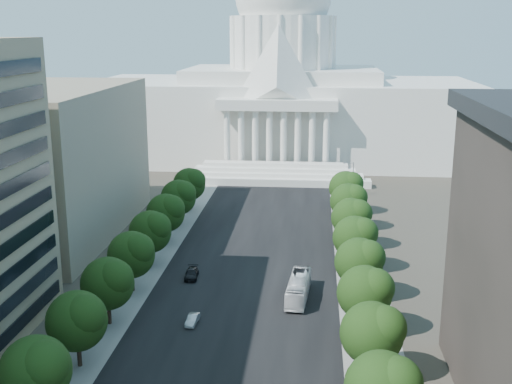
% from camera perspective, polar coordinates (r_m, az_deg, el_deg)
% --- Properties ---
extents(road_asphalt, '(30.00, 260.00, 0.01)m').
position_cam_1_polar(road_asphalt, '(120.10, -0.17, -5.71)').
color(road_asphalt, black).
rests_on(road_asphalt, ground).
extents(sidewalk_left, '(8.00, 260.00, 0.02)m').
position_cam_1_polar(sidewalk_left, '(123.26, -9.03, -5.36)').
color(sidewalk_left, gray).
rests_on(sidewalk_left, ground).
extents(sidewalk_right, '(8.00, 260.00, 0.02)m').
position_cam_1_polar(sidewalk_right, '(119.90, 8.96, -5.93)').
color(sidewalk_right, gray).
rests_on(sidewalk_right, ground).
extents(capitol, '(120.00, 56.00, 73.00)m').
position_cam_1_polar(capitol, '(208.56, 2.34, 8.49)').
color(capitol, white).
rests_on(capitol, ground).
extents(office_block_left_far, '(38.00, 52.00, 30.00)m').
position_cam_1_polar(office_block_left_far, '(138.19, -20.00, 2.55)').
color(office_block_left_far, gray).
rests_on(office_block_left_far, ground).
extents(tree_l_c, '(7.79, 7.60, 9.97)m').
position_cam_1_polar(tree_l_c, '(73.41, -18.84, -14.72)').
color(tree_l_c, '#33261C').
rests_on(tree_l_c, ground).
extents(tree_l_d, '(7.79, 7.60, 9.97)m').
position_cam_1_polar(tree_l_d, '(83.23, -15.48, -10.87)').
color(tree_l_d, '#33261C').
rests_on(tree_l_d, ground).
extents(tree_l_e, '(7.79, 7.60, 9.97)m').
position_cam_1_polar(tree_l_e, '(93.57, -12.91, -7.82)').
color(tree_l_e, '#33261C').
rests_on(tree_l_e, ground).
extents(tree_l_f, '(7.79, 7.60, 9.97)m').
position_cam_1_polar(tree_l_f, '(104.26, -10.89, -5.38)').
color(tree_l_f, '#33261C').
rests_on(tree_l_f, ground).
extents(tree_l_g, '(7.79, 7.60, 9.97)m').
position_cam_1_polar(tree_l_g, '(115.21, -9.26, -3.40)').
color(tree_l_g, '#33261C').
rests_on(tree_l_g, ground).
extents(tree_l_h, '(7.79, 7.60, 9.97)m').
position_cam_1_polar(tree_l_h, '(126.35, -7.92, -1.75)').
color(tree_l_h, '#33261C').
rests_on(tree_l_h, ground).
extents(tree_l_i, '(7.79, 7.60, 9.97)m').
position_cam_1_polar(tree_l_i, '(137.63, -6.80, -0.38)').
color(tree_l_i, '#33261C').
rests_on(tree_l_i, ground).
extents(tree_l_j, '(7.79, 7.60, 9.97)m').
position_cam_1_polar(tree_l_j, '(149.03, -5.85, 0.79)').
color(tree_l_j, '#33261C').
rests_on(tree_l_j, ground).
extents(tree_r_d, '(7.79, 7.60, 9.97)m').
position_cam_1_polar(tree_r_d, '(78.60, 10.52, -12.13)').
color(tree_r_d, '#33261C').
rests_on(tree_r_d, ground).
extents(tree_r_e, '(7.79, 7.60, 9.97)m').
position_cam_1_polar(tree_r_e, '(89.47, 9.85, -8.72)').
color(tree_r_e, '#33261C').
rests_on(tree_r_e, ground).
extents(tree_r_f, '(7.79, 7.60, 9.97)m').
position_cam_1_polar(tree_r_f, '(100.60, 9.34, -6.05)').
color(tree_r_f, '#33261C').
rests_on(tree_r_f, ground).
extents(tree_r_g, '(7.79, 7.60, 9.97)m').
position_cam_1_polar(tree_r_g, '(111.91, 8.94, -3.92)').
color(tree_r_g, '#33261C').
rests_on(tree_r_g, ground).
extents(tree_r_h, '(7.79, 7.60, 9.97)m').
position_cam_1_polar(tree_r_h, '(123.35, 8.61, -2.18)').
color(tree_r_h, '#33261C').
rests_on(tree_r_h, ground).
extents(tree_r_i, '(7.79, 7.60, 9.97)m').
position_cam_1_polar(tree_r_i, '(134.88, 8.34, -0.74)').
color(tree_r_i, '#33261C').
rests_on(tree_r_i, ground).
extents(tree_r_j, '(7.79, 7.60, 9.97)m').
position_cam_1_polar(tree_r_j, '(146.49, 8.11, 0.48)').
color(tree_r_j, '#33261C').
rests_on(tree_r_j, ground).
extents(streetlight_c, '(2.61, 0.44, 9.00)m').
position_cam_1_polar(streetlight_c, '(90.04, 10.83, -9.05)').
color(streetlight_c, gray).
rests_on(streetlight_c, ground).
extents(streetlight_d, '(2.61, 0.44, 9.00)m').
position_cam_1_polar(streetlight_d, '(113.35, 9.68, -4.05)').
color(streetlight_d, gray).
rests_on(streetlight_d, ground).
extents(streetlight_e, '(2.61, 0.44, 9.00)m').
position_cam_1_polar(streetlight_e, '(137.26, 8.94, -0.77)').
color(streetlight_e, gray).
rests_on(streetlight_e, ground).
extents(streetlight_f, '(2.61, 0.44, 9.00)m').
position_cam_1_polar(streetlight_f, '(161.50, 8.41, 1.53)').
color(streetlight_f, gray).
rests_on(streetlight_f, ground).
extents(car_silver, '(1.64, 4.02, 1.29)m').
position_cam_1_polar(car_silver, '(94.14, -5.66, -11.23)').
color(car_silver, '#B9BBC2').
rests_on(car_silver, ground).
extents(car_dark_b, '(2.44, 5.29, 1.50)m').
position_cam_1_polar(car_dark_b, '(110.26, -5.75, -7.25)').
color(car_dark_b, black).
rests_on(car_dark_b, ground).
extents(city_bus, '(3.88, 12.55, 3.44)m').
position_cam_1_polar(city_bus, '(101.68, 3.79, -8.52)').
color(city_bus, silver).
rests_on(city_bus, ground).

